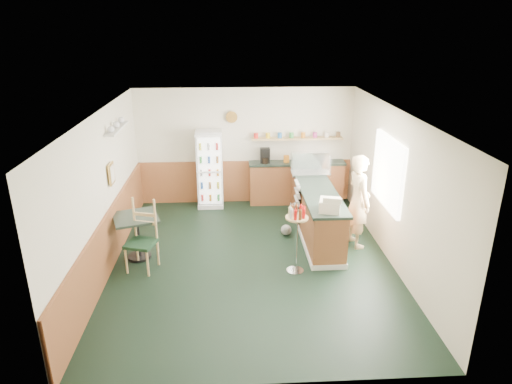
{
  "coord_description": "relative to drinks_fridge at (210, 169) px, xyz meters",
  "views": [
    {
      "loc": [
        -0.33,
        -7.3,
        4.08
      ],
      "look_at": [
        0.12,
        0.6,
        1.11
      ],
      "focal_mm": 32.0,
      "sensor_mm": 36.0,
      "label": 1
    }
  ],
  "objects": [
    {
      "name": "shopkeeper",
      "position": [
        2.87,
        -2.19,
        0.01
      ],
      "size": [
        0.54,
        0.67,
        1.81
      ],
      "primitive_type": "imported",
      "rotation": [
        0.0,
        0.0,
        1.76
      ],
      "color": "tan",
      "rests_on": "ground"
    },
    {
      "name": "ground",
      "position": [
        0.82,
        -2.74,
        -0.89
      ],
      "size": [
        6.0,
        6.0,
        0.0
      ],
      "primitive_type": "plane",
      "color": "black",
      "rests_on": "ground"
    },
    {
      "name": "drinks_fridge",
      "position": [
        0.0,
        0.0,
        0.0
      ],
      "size": [
        0.59,
        0.52,
        1.79
      ],
      "color": "white",
      "rests_on": "ground"
    },
    {
      "name": "cafe_chair",
      "position": [
        -1.08,
        -2.81,
        -0.24
      ],
      "size": [
        0.58,
        0.58,
        1.25
      ],
      "rotation": [
        0.0,
        0.0,
        -0.29
      ],
      "color": "black",
      "rests_on": "ground"
    },
    {
      "name": "cafe_table",
      "position": [
        -1.23,
        -2.49,
        -0.31
      ],
      "size": [
        0.95,
        0.95,
        0.83
      ],
      "rotation": [
        0.0,
        0.0,
        0.32
      ],
      "color": "black",
      "rests_on": "ground"
    },
    {
      "name": "service_counter",
      "position": [
        2.17,
        -1.66,
        -0.43
      ],
      "size": [
        0.68,
        3.01,
        1.01
      ],
      "color": "#9E5A33",
      "rests_on": "ground"
    },
    {
      "name": "dog_doorstop",
      "position": [
        1.58,
        -1.72,
        -0.77
      ],
      "size": [
        0.22,
        0.28,
        0.26
      ],
      "rotation": [
        0.0,
        0.0,
        0.4
      ],
      "color": "gray",
      "rests_on": "ground"
    },
    {
      "name": "cash_register",
      "position": [
        2.17,
        -2.86,
        0.22
      ],
      "size": [
        0.43,
        0.45,
        0.2
      ],
      "primitive_type": "cube",
      "rotation": [
        0.0,
        0.0,
        -0.26
      ],
      "color": "beige",
      "rests_on": "service_counter"
    },
    {
      "name": "room_envelope",
      "position": [
        0.6,
        -2.01,
        0.63
      ],
      "size": [
        5.04,
        6.02,
        2.72
      ],
      "color": "beige",
      "rests_on": "ground"
    },
    {
      "name": "back_counter",
      "position": [
        2.01,
        0.06,
        -0.34
      ],
      "size": [
        2.24,
        0.42,
        1.69
      ],
      "color": "#9E5A33",
      "rests_on": "ground"
    },
    {
      "name": "newspaper_rack",
      "position": [
        1.82,
        -1.52,
        -0.24
      ],
      "size": [
        0.09,
        0.42,
        0.84
      ],
      "color": "black",
      "rests_on": "ground"
    },
    {
      "name": "condiment_stand",
      "position": [
        1.57,
        -3.14,
        -0.08
      ],
      "size": [
        0.38,
        0.38,
        1.2
      ],
      "rotation": [
        0.0,
        0.0,
        0.14
      ],
      "color": "silver",
      "rests_on": "ground"
    },
    {
      "name": "display_case",
      "position": [
        2.17,
        -0.87,
        0.35
      ],
      "size": [
        0.81,
        0.43,
        0.46
      ],
      "color": "silver",
      "rests_on": "service_counter"
    }
  ]
}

